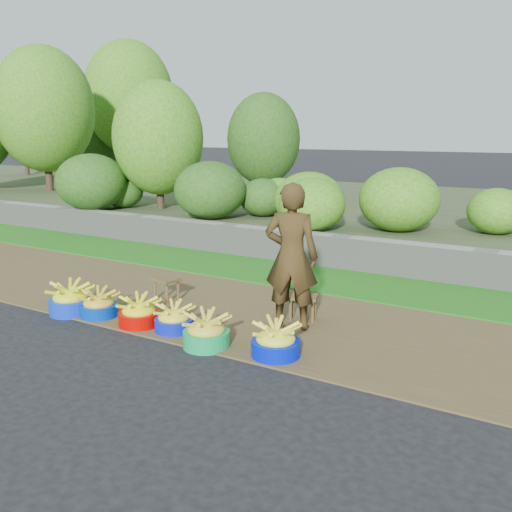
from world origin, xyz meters
The scene contains 15 objects.
ground_plane centered at (0.00, 0.00, 0.00)m, with size 120.00×120.00×0.00m, color black.
dirt_shoulder centered at (0.00, 1.25, 0.01)m, with size 80.00×2.50×0.02m, color brown.
grass_verge centered at (0.00, 3.25, 0.02)m, with size 80.00×1.50×0.04m, color #226C17.
retaining_wall centered at (0.00, 4.10, 0.28)m, with size 80.00×0.35×0.55m, color gray.
earth_bank centered at (0.00, 9.00, 0.25)m, with size 80.00×10.00×0.50m, color #3C4829.
vegetation centered at (-1.01, 8.32, 2.68)m, with size 34.97×8.90×4.84m.
basin_a centered at (-1.93, 0.16, 0.18)m, with size 0.53×0.53×0.39m.
basin_b centered at (-1.52, 0.24, 0.15)m, with size 0.46×0.46×0.34m.
basin_c centered at (-0.87, 0.25, 0.16)m, with size 0.48×0.48×0.36m.
basin_d centered at (-0.40, 0.31, 0.15)m, with size 0.44×0.44×0.33m.
basin_e centered at (0.18, 0.13, 0.17)m, with size 0.50×0.50×0.37m.
basin_f centered at (0.94, 0.27, 0.17)m, with size 0.50×0.50×0.37m.
stool_left centered at (-1.25, 1.18, 0.26)m, with size 0.39×0.33×0.30m.
stool_right centered at (0.66, 1.41, 0.26)m, with size 0.41×0.36×0.30m.
vendor_woman centered at (0.66, 1.10, 0.85)m, with size 0.61×0.40×1.66m, color black.
Camera 1 is at (3.58, -4.41, 2.22)m, focal length 40.00 mm.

